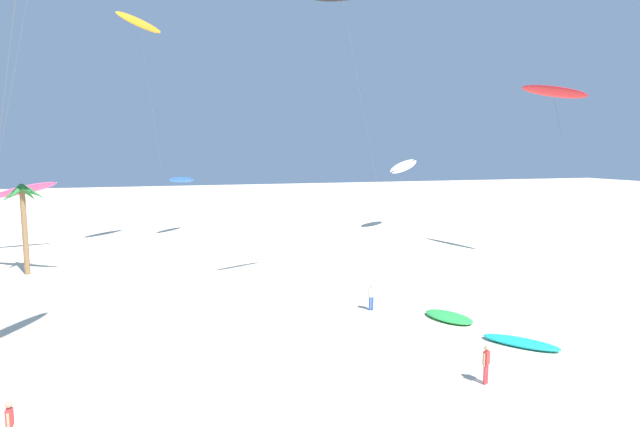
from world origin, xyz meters
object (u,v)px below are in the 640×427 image
(person_near_right, at_px, (371,296))
(person_near_left, at_px, (486,363))
(flying_kite_5, at_px, (404,166))
(grounded_kite_1, at_px, (521,342))
(flying_kite_2, at_px, (25,190))
(person_foreground_walker, at_px, (10,424))
(flying_kite_0, at_px, (553,91))
(flying_kite_9, at_px, (139,23))
(grounded_kite_0, at_px, (449,317))
(flying_kite_7, at_px, (182,180))
(palm_tree_3, at_px, (23,202))

(person_near_right, bearing_deg, person_near_left, -87.21)
(person_near_right, bearing_deg, flying_kite_5, 60.32)
(grounded_kite_1, xyz_separation_m, person_near_right, (-4.99, 7.96, 0.74))
(flying_kite_2, height_order, person_foreground_walker, flying_kite_2)
(flying_kite_0, bearing_deg, grounded_kite_1, -133.28)
(flying_kite_5, distance_m, person_near_right, 36.11)
(flying_kite_2, distance_m, flying_kite_9, 19.81)
(flying_kite_9, height_order, person_near_right, flying_kite_9)
(flying_kite_2, xyz_separation_m, grounded_kite_1, (29.89, -35.99, -6.03))
(flying_kite_9, bearing_deg, grounded_kite_1, -59.61)
(flying_kite_0, distance_m, person_foreground_walker, 46.26)
(flying_kite_0, height_order, grounded_kite_0, flying_kite_0)
(person_near_left, bearing_deg, person_foreground_walker, 178.67)
(grounded_kite_0, height_order, person_foreground_walker, person_foreground_walker)
(flying_kite_7, distance_m, person_near_left, 47.19)
(flying_kite_2, distance_m, flying_kite_5, 42.54)
(grounded_kite_0, distance_m, person_near_left, 8.79)
(grounded_kite_0, relative_size, person_near_left, 2.14)
(flying_kite_9, bearing_deg, flying_kite_2, 158.86)
(person_foreground_walker, bearing_deg, flying_kite_2, 100.50)
(flying_kite_5, xyz_separation_m, person_foreground_walker, (-35.21, -41.58, -7.12))
(palm_tree_3, bearing_deg, person_foreground_walker, -79.65)
(flying_kite_2, relative_size, person_near_right, 4.40)
(flying_kite_9, relative_size, grounded_kite_1, 5.95)
(flying_kite_0, relative_size, flying_kite_5, 1.78)
(flying_kite_5, relative_size, person_foreground_walker, 5.35)
(palm_tree_3, relative_size, flying_kite_7, 0.68)
(flying_kite_7, height_order, person_near_right, flying_kite_7)
(grounded_kite_0, bearing_deg, palm_tree_3, 142.29)
(flying_kite_5, height_order, flying_kite_9, flying_kite_9)
(person_near_left, bearing_deg, flying_kite_9, 111.99)
(flying_kite_0, xyz_separation_m, person_near_right, (-21.36, -9.42, -14.34))
(person_near_left, bearing_deg, grounded_kite_1, 36.54)
(flying_kite_0, relative_size, flying_kite_9, 0.73)
(flying_kite_5, bearing_deg, flying_kite_2, -176.32)
(person_near_right, bearing_deg, flying_kite_2, 131.61)
(person_foreground_walker, bearing_deg, flying_kite_5, 49.74)
(flying_kite_5, xyz_separation_m, flying_kite_9, (-31.06, -7.11, 13.77))
(flying_kite_5, xyz_separation_m, person_near_left, (-16.98, -42.01, -7.13))
(palm_tree_3, distance_m, grounded_kite_0, 34.06)
(flying_kite_2, distance_m, grounded_kite_0, 42.70)
(flying_kite_2, bearing_deg, flying_kite_7, 22.88)
(flying_kite_7, relative_size, person_near_left, 6.37)
(palm_tree_3, distance_m, person_near_left, 37.37)
(flying_kite_9, xyz_separation_m, person_near_right, (13.54, -23.63, -20.93))
(palm_tree_3, xyz_separation_m, flying_kite_9, (9.31, 6.19, 15.95))
(grounded_kite_0, bearing_deg, person_foreground_walker, -160.11)
(flying_kite_2, height_order, grounded_kite_0, flying_kite_2)
(palm_tree_3, xyz_separation_m, person_near_right, (22.85, -17.45, -4.97))
(palm_tree_3, xyz_separation_m, flying_kite_0, (44.21, -8.03, 9.37))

